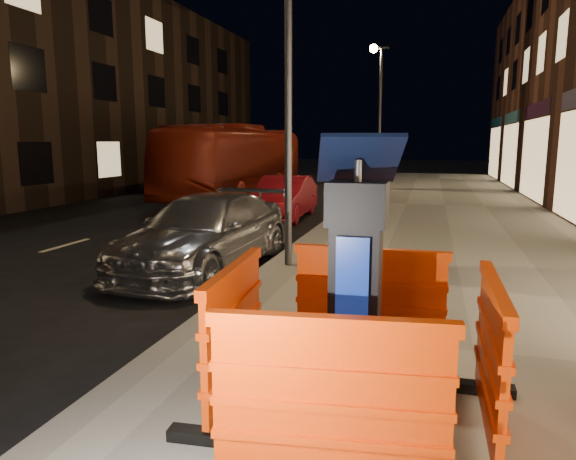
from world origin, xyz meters
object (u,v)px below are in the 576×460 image
(barrier_front, at_px, (330,409))
(barrier_bldgside, at_px, (491,360))
(parking_kiosk, at_px, (355,289))
(car_silver, at_px, (206,268))
(bus_doubledecker, at_px, (238,197))
(barrier_kerbside, at_px, (234,333))
(car_red, at_px, (284,218))
(barrier_back, at_px, (369,307))

(barrier_front, relative_size, barrier_bldgside, 1.00)
(parking_kiosk, bearing_deg, car_silver, 123.85)
(parking_kiosk, height_order, barrier_bldgside, parking_kiosk)
(parking_kiosk, relative_size, bus_doubledecker, 0.19)
(barrier_kerbside, relative_size, barrier_bldgside, 1.00)
(car_red, bearing_deg, bus_doubledecker, 121.34)
(car_silver, bearing_deg, car_red, 97.20)
(barrier_kerbside, distance_m, car_silver, 5.07)
(barrier_bldgside, bearing_deg, car_silver, 43.07)
(parking_kiosk, distance_m, barrier_back, 1.05)
(barrier_front, bearing_deg, barrier_bldgside, 37.90)
(barrier_front, distance_m, barrier_bldgside, 1.34)
(barrier_front, bearing_deg, car_red, 100.08)
(barrier_back, distance_m, bus_doubledecker, 16.30)
(barrier_back, distance_m, barrier_bldgside, 1.34)
(barrier_front, bearing_deg, car_silver, 113.78)
(barrier_front, height_order, barrier_bldgside, same)
(barrier_back, height_order, barrier_kerbside, same)
(car_red, bearing_deg, barrier_front, -74.86)
(barrier_kerbside, distance_m, car_red, 10.90)
(parking_kiosk, distance_m, barrier_front, 1.05)
(parking_kiosk, height_order, barrier_back, parking_kiosk)
(barrier_kerbside, relative_size, bus_doubledecker, 0.14)
(barrier_bldgside, bearing_deg, bus_doubledecker, 26.59)
(barrier_front, relative_size, barrier_kerbside, 1.00)
(barrier_front, height_order, barrier_kerbside, same)
(bus_doubledecker, bearing_deg, car_silver, -71.62)
(barrier_front, relative_size, barrier_back, 1.00)
(barrier_back, xyz_separation_m, barrier_bldgside, (0.95, -0.95, 0.00))
(parking_kiosk, xyz_separation_m, barrier_bldgside, (0.95, 0.00, -0.44))
(barrier_front, xyz_separation_m, barrier_back, (0.00, 1.90, 0.00))
(car_silver, xyz_separation_m, bus_doubledecker, (-3.70, 11.22, 0.00))
(parking_kiosk, xyz_separation_m, barrier_back, (0.00, 0.95, -0.44))
(barrier_kerbside, bearing_deg, parking_kiosk, -94.10)
(barrier_front, height_order, barrier_back, same)
(barrier_bldgside, bearing_deg, barrier_back, 44.90)
(car_silver, bearing_deg, parking_kiosk, -49.84)
(barrier_kerbside, distance_m, bus_doubledecker, 16.81)
(barrier_kerbside, distance_m, barrier_bldgside, 1.90)
(car_silver, distance_m, bus_doubledecker, 11.81)
(barrier_kerbside, bearing_deg, barrier_back, -49.10)
(barrier_front, height_order, bus_doubledecker, bus_doubledecker)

